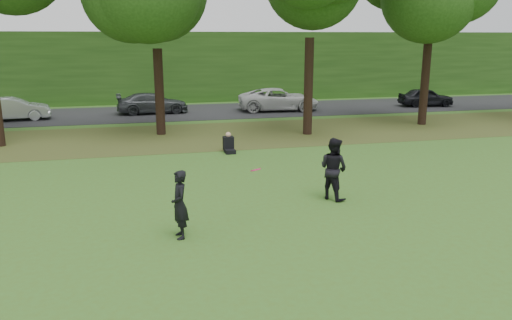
{
  "coord_description": "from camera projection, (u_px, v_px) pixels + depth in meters",
  "views": [
    {
      "loc": [
        -4.05,
        -10.58,
        4.66
      ],
      "look_at": [
        -0.9,
        2.61,
        1.3
      ],
      "focal_mm": 35.0,
      "sensor_mm": 36.0,
      "label": 1
    }
  ],
  "objects": [
    {
      "name": "player_right",
      "position": [
        333.0,
        169.0,
        14.54
      ],
      "size": [
        1.06,
        1.12,
        1.84
      ],
      "primitive_type": "imported",
      "rotation": [
        0.0,
        0.0,
        2.12
      ],
      "color": "black",
      "rests_on": "ground"
    },
    {
      "name": "leaf_litter",
      "position": [
        225.0,
        135.0,
        24.29
      ],
      "size": [
        60.0,
        7.0,
        0.01
      ],
      "primitive_type": "cube",
      "color": "#4F411C",
      "rests_on": "ground"
    },
    {
      "name": "ground",
      "position": [
        317.0,
        235.0,
        12.02
      ],
      "size": [
        120.0,
        120.0,
        0.0
      ],
      "primitive_type": "plane",
      "color": "#3C5B1C",
      "rests_on": "ground"
    },
    {
      "name": "street",
      "position": [
        203.0,
        111.0,
        31.85
      ],
      "size": [
        70.0,
        7.0,
        0.02
      ],
      "primitive_type": "cube",
      "color": "black",
      "rests_on": "ground"
    },
    {
      "name": "far_hedge",
      "position": [
        192.0,
        67.0,
        36.91
      ],
      "size": [
        70.0,
        3.0,
        5.0
      ],
      "primitive_type": "cube",
      "color": "#1F4413",
      "rests_on": "ground"
    },
    {
      "name": "seated_person",
      "position": [
        229.0,
        145.0,
        20.64
      ],
      "size": [
        0.43,
        0.74,
        0.83
      ],
      "rotation": [
        0.0,
        0.0,
        0.03
      ],
      "color": "black",
      "rests_on": "ground"
    },
    {
      "name": "frisbee",
      "position": [
        256.0,
        170.0,
        12.45
      ],
      "size": [
        0.33,
        0.31,
        0.15
      ],
      "color": "#E71362",
      "rests_on": "ground"
    },
    {
      "name": "parked_cars",
      "position": [
        180.0,
        103.0,
        30.65
      ],
      "size": [
        36.02,
        3.07,
        1.43
      ],
      "color": "black",
      "rests_on": "street"
    },
    {
      "name": "player_left",
      "position": [
        180.0,
        205.0,
        11.71
      ],
      "size": [
        0.46,
        0.64,
        1.65
      ],
      "primitive_type": "imported",
      "rotation": [
        0.0,
        0.0,
        -1.46
      ],
      "color": "black",
      "rests_on": "ground"
    }
  ]
}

